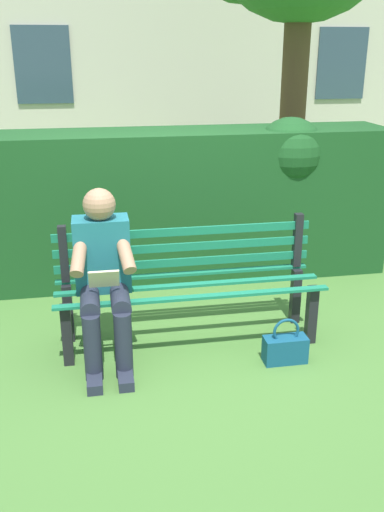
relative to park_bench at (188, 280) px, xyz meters
name	(u,v)px	position (x,y,z in m)	size (l,w,h in m)	color
ground	(190,341)	(0.00, 0.08, -0.46)	(60.00, 60.00, 0.00)	#477533
park_bench	(188,280)	(0.00, 0.00, 0.00)	(1.92, 0.50, 0.89)	black
person_seated	(103,272)	(0.61, 0.18, 0.18)	(0.44, 0.73, 1.19)	#1E6672
hedge_backdrop	(141,203)	(0.21, -1.27, 0.26)	(4.67, 0.77, 1.48)	#19471E
handbag	(285,348)	(-0.60, 0.49, -0.36)	(0.30, 0.13, 0.33)	navy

